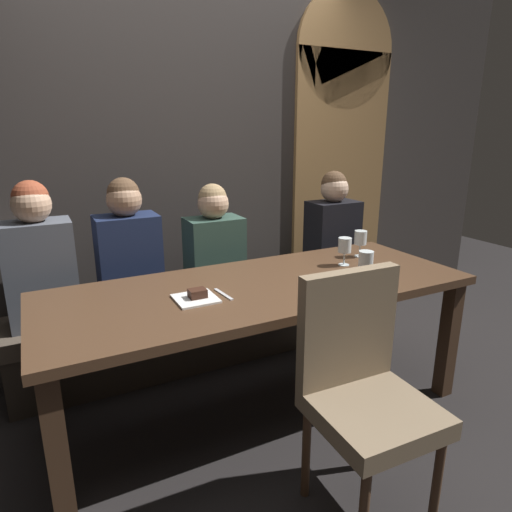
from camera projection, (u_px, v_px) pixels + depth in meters
name	position (u px, v px, depth m)	size (l,w,h in m)	color
ground	(260.00, 408.00, 2.49)	(9.00, 9.00, 0.00)	black
back_wall_tiled	(180.00, 129.00, 3.11)	(6.00, 0.12, 3.00)	#383330
arched_door	(341.00, 146.00, 3.68)	(0.90, 0.05, 2.55)	olive
dining_table	(261.00, 300.00, 2.30)	(2.20, 0.84, 0.74)	#412B1C
banquette_bench	(213.00, 324.00, 3.02)	(2.50, 0.44, 0.45)	#312A23
chair_near_side	(362.00, 380.00, 1.75)	(0.45, 0.45, 0.98)	#4C3321
diner_redhead	(39.00, 258.00, 2.41)	(0.36, 0.24, 0.80)	#4C515B
diner_bearded	(128.00, 248.00, 2.63)	(0.36, 0.24, 0.79)	#192342
diner_far_end	(214.00, 242.00, 2.90)	(0.36, 0.24, 0.72)	#2D473D
diner_near_end	(333.00, 226.00, 3.28)	(0.36, 0.24, 0.76)	black
wine_glass_far_left	(345.00, 246.00, 2.56)	(0.08, 0.08, 0.16)	silver
wine_glass_near_right	(366.00, 260.00, 2.29)	(0.08, 0.08, 0.16)	silver
wine_glass_far_right	(360.00, 239.00, 2.73)	(0.08, 0.08, 0.16)	silver
dessert_plate	(196.00, 297.00, 2.07)	(0.19, 0.19, 0.05)	white
fork_on_table	(223.00, 294.00, 2.13)	(0.02, 0.17, 0.01)	silver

